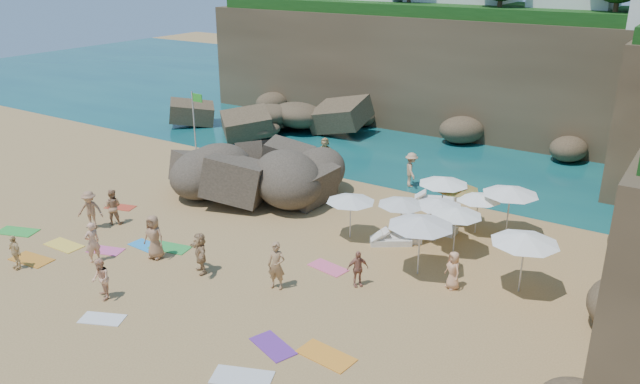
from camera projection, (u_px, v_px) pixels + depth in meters
The scene contains 47 objects.
ground at pixel (245, 246), 27.33m from camera, with size 120.00×120.00×0.00m, color tan.
seawater at pixel (480, 112), 50.84m from camera, with size 120.00×120.00×0.00m, color #0C4751.
cliff_back at pixel (488, 74), 44.49m from camera, with size 44.00×8.00×8.00m, color brown.
rock_promontory at pixel (268, 130), 45.48m from camera, with size 12.00×7.00×2.00m, color brown, non-canonical shape.
marina_masts at pixel (312, 58), 58.20m from camera, with size 3.10×0.10×6.00m.
rock_outcrop at pixel (258, 190), 33.93m from camera, with size 7.18×5.38×2.87m, color brown, non-canonical shape.
flag_pole at pixel (195, 117), 37.74m from camera, with size 0.85×0.09×4.35m.
parasol_0 at pixel (402, 201), 27.29m from camera, with size 2.14×2.14×2.02m.
parasol_1 at pixel (457, 212), 26.05m from camera, with size 2.20×2.20×2.08m.
parasol_2 at pixel (444, 181), 29.23m from camera, with size 2.36×2.36×2.24m.
parasol_3 at pixel (438, 202), 27.18m from camera, with size 2.13×2.13×2.02m.
parasol_4 at pixel (478, 196), 28.03m from camera, with size 2.06×2.06×1.95m.
parasol_5 at pixel (351, 198), 27.51m from camera, with size 2.20×2.20×2.08m.
parasol_6 at pixel (457, 186), 29.09m from camera, with size 2.12×2.12×2.00m.
parasol_7 at pixel (511, 190), 27.66m from camera, with size 2.51×2.51×2.37m.
parasol_8 at pixel (525, 238), 22.87m from camera, with size 2.55×2.55×2.41m.
parasol_9 at pixel (421, 221), 24.15m from camera, with size 2.63×2.63×2.48m.
lounger_0 at pixel (434, 200), 32.06m from camera, with size 1.97×0.66×0.31m, color white.
lounger_1 at pixel (464, 199), 32.23m from camera, with size 1.60×0.53×0.25m, color silver.
lounger_2 at pixel (391, 241), 27.45m from camera, with size 1.81×0.60×0.28m, color silver.
lounger_3 at pixel (418, 222), 29.48m from camera, with size 1.84×0.61×0.29m, color silver.
lounger_4 at pixel (435, 228), 28.79m from camera, with size 2.03×0.68×0.32m, color white.
lounger_5 at pixel (398, 239), 27.65m from camera, with size 2.05×0.68×0.32m, color silver.
towel_1 at pixel (106, 250), 26.90m from camera, with size 1.51×0.76×0.03m, color #E05796.
towel_2 at pixel (31, 259), 26.09m from camera, with size 1.82×0.91×0.03m, color orange.
towel_3 at pixel (17, 231), 28.74m from camera, with size 1.83×0.91×0.03m, color green.
towel_4 at pixel (64, 245), 27.38m from camera, with size 1.74×0.87×0.03m, color yellow.
towel_5 at pixel (102, 319), 21.82m from camera, with size 1.53×0.76×0.03m, color silver.
towel_6 at pixel (273, 346), 20.29m from camera, with size 1.68×0.84×0.03m, color #682D93.
towel_7 at pixel (120, 207), 31.55m from camera, with size 1.48×0.74×0.03m, color red.
towel_8 at pixel (146, 246), 27.32m from camera, with size 1.57×0.78×0.03m, color #2990DD.
towel_9 at pixel (328, 268), 25.41m from camera, with size 1.62×0.81×0.03m, color #F05D86.
towel_10 at pixel (326, 356), 19.81m from camera, with size 1.85×0.93×0.03m, color orange.
towel_11 at pixel (170, 248), 27.16m from camera, with size 1.77×0.88×0.03m, color green.
towel_13 at pixel (242, 377), 18.79m from camera, with size 1.84×0.92×0.03m, color silver.
person_stand_1 at pixel (113, 207), 29.34m from camera, with size 0.84×0.65×1.72m, color tan.
person_stand_2 at pixel (411, 170), 34.08m from camera, with size 1.25×0.51×1.93m, color tan.
person_stand_3 at pixel (358, 269), 23.80m from camera, with size 0.86×0.36×1.47m, color #AA6A55.
person_stand_4 at pixel (453, 270), 23.62m from camera, with size 0.74×0.41×1.52m, color tan.
person_stand_5 at pixel (325, 152), 37.30m from camera, with size 1.68×0.48×1.81m, color tan.
person_stand_6 at pixel (92, 242), 25.67m from camera, with size 0.64×0.42×1.75m, color #E4A581.
person_lie_0 at pixel (92, 224), 29.00m from camera, with size 1.18×1.82×0.49m, color #A67653.
person_lie_1 at pixel (17, 265), 25.32m from camera, with size 0.84×1.43×0.35m, color #EBC685.
person_lie_2 at pixel (156, 253), 26.17m from camera, with size 0.92×1.88×0.50m, color #A07250.
person_lie_3 at pixel (201, 267), 24.98m from camera, with size 1.56×1.69×0.45m, color tan.
person_lie_4 at pixel (277, 283), 23.79m from camera, with size 0.69×1.88×0.45m, color #A37951.
person_lie_5 at pixel (103, 292), 23.01m from camera, with size 0.78×1.60×0.60m, color #EAAB84.
Camera 1 is at (16.26, -18.91, 11.91)m, focal length 35.00 mm.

